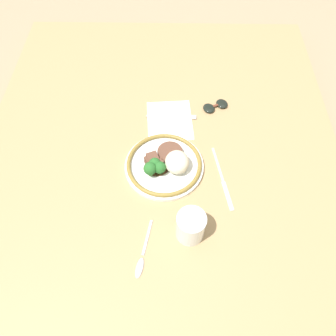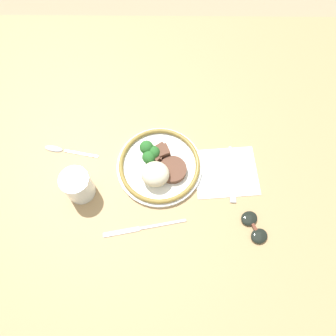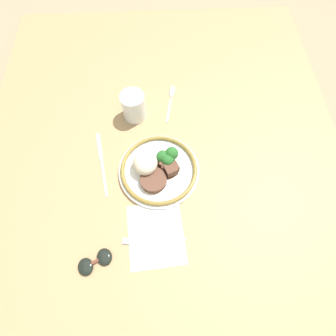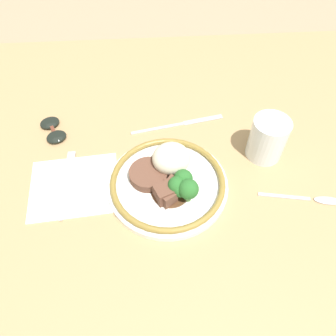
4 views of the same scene
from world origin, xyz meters
name	(u,v)px [view 2 (image 2 of 4)]	position (x,y,z in m)	size (l,w,h in m)	color
ground_plane	(157,170)	(0.00, 0.00, 0.00)	(8.00, 8.00, 0.00)	#998466
dining_table	(156,167)	(0.00, 0.00, 0.02)	(1.46, 1.11, 0.05)	tan
napkin	(226,172)	(-0.19, 0.03, 0.05)	(0.18, 0.16, 0.00)	white
plate	(158,165)	(-0.01, 0.01, 0.07)	(0.23, 0.23, 0.07)	white
juice_glass	(78,186)	(0.20, 0.08, 0.09)	(0.07, 0.07, 0.09)	orange
fork	(232,179)	(-0.21, 0.05, 0.05)	(0.02, 0.17, 0.00)	#B7B7BC
knife	(142,228)	(0.03, 0.18, 0.05)	(0.21, 0.05, 0.00)	#B7B7BC
spoon	(60,150)	(0.27, -0.04, 0.05)	(0.16, 0.04, 0.01)	#B7B7BC
sunglasses	(254,227)	(-0.25, 0.18, 0.05)	(0.08, 0.10, 0.01)	black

